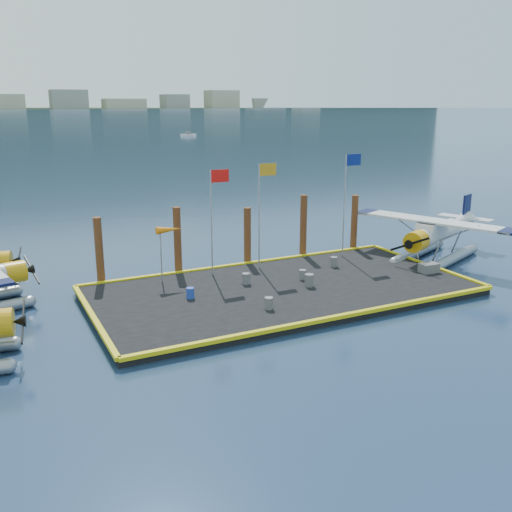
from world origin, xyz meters
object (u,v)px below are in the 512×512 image
Objects in this scene: drum_2 at (303,275)px; crate at (429,268)px; flagpole_yellow at (262,200)px; flagpole_red at (215,206)px; piling_4 at (354,225)px; drum_5 at (246,279)px; piling_2 at (247,238)px; seaplane_d at (434,237)px; piling_3 at (303,228)px; drum_1 at (309,280)px; flagpole_blue at (348,190)px; drum_0 at (190,293)px; windsock at (168,231)px; piling_1 at (178,243)px; piling_0 at (99,253)px; drum_3 at (269,303)px; drum_4 at (334,262)px.

crate is (7.33, -2.06, -0.01)m from drum_2.
crate is 10.50m from flagpole_yellow.
flagpole_red reaches higher than drum_2.
piling_4 is (6.83, 4.70, 1.32)m from drum_2.
drum_5 is 4.67m from piling_2.
seaplane_d is 8.43m from piling_3.
piling_2 is at bearing 98.29° from drum_1.
seaplane_d is at bearing -24.37° from flagpole_blue.
drum_0 is at bearing -138.48° from piling_2.
seaplane_d is 13.47m from drum_5.
piling_4 is (13.53, 1.60, -1.23)m from windsock.
crate is 0.25× the size of piling_1.
drum_5 is 5.04m from flagpole_yellow.
flagpole_red is 11.17m from piling_4.
piling_0 is 0.93× the size of piling_3.
flagpole_blue reaches higher than piling_0.
flagpole_red is (2.76, 3.32, 3.72)m from drum_0.
drum_2 is 7.81m from windsock.
seaplane_d is 15.11× the size of drum_1.
windsock is at bearing 145.97° from drum_1.
piling_4 reaches higher than drum_3.
piling_2 is at bearing 141.73° from drum_4.
drum_5 is at bearing -34.83° from windsock.
piling_1 is (-8.69, 3.31, 1.40)m from drum_4.
drum_4 is at bearing -14.07° from piling_0.
crate is (14.06, -1.85, -0.01)m from drum_0.
drum_4 is at bearing -9.96° from windsock.
piling_4 reaches higher than drum_5.
drum_5 is 0.14× the size of piling_3.
drum_2 is at bearing 1.85° from drum_0.
flagpole_red is 1.58× the size of piling_2.
crate is 8.26m from piling_3.
drum_1 is at bearing -33.04° from drum_5.
flagpole_blue is (-5.23, 2.37, 3.06)m from seaplane_d.
flagpole_yellow is (-3.99, 1.71, 3.81)m from drum_4.
piling_0 reaches higher than drum_5.
flagpole_red is at bearing 166.27° from drum_4.
drum_4 is 5.47m from piling_2.
drum_5 reaches higher than drum_3.
drum_3 is at bearing -99.74° from drum_5.
windsock is at bearing 145.17° from drum_5.
seaplane_d reaches higher than drum_0.
piling_3 is at bearing 93.31° from drum_4.
drum_1 reaches higher than drum_3.
windsock reaches higher than drum_5.
piling_1 is at bearing 121.55° from drum_5.
flagpole_blue reaches higher than piling_1.
piling_1 is 0.98× the size of piling_3.
drum_3 is 8.03m from flagpole_yellow.
drum_4 is (6.90, 4.73, 0.01)m from drum_3.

